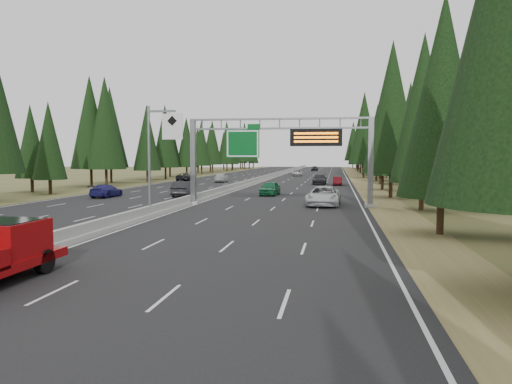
% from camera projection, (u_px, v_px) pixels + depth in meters
% --- Properties ---
extents(road, '(32.00, 260.00, 0.08)m').
position_uv_depth(road, '(262.00, 181.00, 90.18)').
color(road, black).
rests_on(road, ground).
extents(shoulder_right, '(3.60, 260.00, 0.06)m').
position_uv_depth(shoulder_right, '(362.00, 182.00, 87.37)').
color(shoulder_right, olive).
rests_on(shoulder_right, ground).
extents(shoulder_left, '(3.60, 260.00, 0.06)m').
position_uv_depth(shoulder_left, '(167.00, 181.00, 92.98)').
color(shoulder_left, brown).
rests_on(shoulder_left, ground).
extents(median_barrier, '(0.70, 260.00, 0.85)m').
position_uv_depth(median_barrier, '(262.00, 179.00, 90.15)').
color(median_barrier, gray).
rests_on(median_barrier, road).
extents(sign_gantry, '(16.75, 0.98, 7.80)m').
position_uv_depth(sign_gantry, '(287.00, 148.00, 43.96)').
color(sign_gantry, slate).
rests_on(sign_gantry, road).
extents(hov_sign_pole, '(2.80, 0.50, 8.00)m').
position_uv_depth(hov_sign_pole, '(157.00, 153.00, 35.55)').
color(hov_sign_pole, slate).
rests_on(hov_sign_pole, road).
extents(tree_row_right, '(12.38, 241.52, 18.91)m').
position_uv_depth(tree_row_right, '(390.00, 125.00, 81.31)').
color(tree_row_right, black).
rests_on(tree_row_right, ground).
extents(tree_row_left, '(11.84, 243.98, 18.64)m').
position_uv_depth(tree_row_left, '(107.00, 128.00, 76.53)').
color(tree_row_left, black).
rests_on(tree_row_left, ground).
extents(silver_minivan, '(3.18, 6.31, 1.71)m').
position_uv_depth(silver_minivan, '(324.00, 196.00, 44.61)').
color(silver_minivan, silver).
rests_on(silver_minivan, road).
extents(car_ahead_green, '(2.18, 4.77, 1.59)m').
position_uv_depth(car_ahead_green, '(270.00, 188.00, 56.63)').
color(car_ahead_green, '#166439').
rests_on(car_ahead_green, road).
extents(car_ahead_dkred, '(1.40, 3.97, 1.31)m').
position_uv_depth(car_ahead_dkred, '(338.00, 181.00, 76.55)').
color(car_ahead_dkred, '#510B10').
rests_on(car_ahead_dkred, road).
extents(car_ahead_dkgrey, '(2.29, 5.48, 1.58)m').
position_uv_depth(car_ahead_dkgrey, '(320.00, 179.00, 78.91)').
color(car_ahead_dkgrey, black).
rests_on(car_ahead_dkgrey, road).
extents(car_ahead_white, '(2.81, 5.26, 1.41)m').
position_uv_depth(car_ahead_white, '(297.00, 173.00, 113.70)').
color(car_ahead_white, '#B4B4B4').
rests_on(car_ahead_white, road).
extents(car_ahead_far, '(2.10, 4.74, 1.58)m').
position_uv_depth(car_ahead_far, '(315.00, 168.00, 153.70)').
color(car_ahead_far, black).
rests_on(car_ahead_far, road).
extents(car_onc_near, '(2.25, 5.16, 1.65)m').
position_uv_depth(car_onc_near, '(183.00, 189.00, 55.34)').
color(car_onc_near, black).
rests_on(car_onc_near, road).
extents(car_onc_blue, '(2.12, 4.89, 1.40)m').
position_uv_depth(car_onc_blue, '(106.00, 191.00, 54.05)').
color(car_onc_blue, navy).
rests_on(car_onc_blue, road).
extents(car_onc_white, '(2.15, 4.81, 1.61)m').
position_uv_depth(car_onc_white, '(221.00, 177.00, 85.96)').
color(car_onc_white, '#B5B5B5').
rests_on(car_onc_white, road).
extents(car_onc_far, '(2.74, 5.36, 1.45)m').
position_uv_depth(car_onc_far, '(186.00, 177.00, 91.07)').
color(car_onc_far, black).
rests_on(car_onc_far, road).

